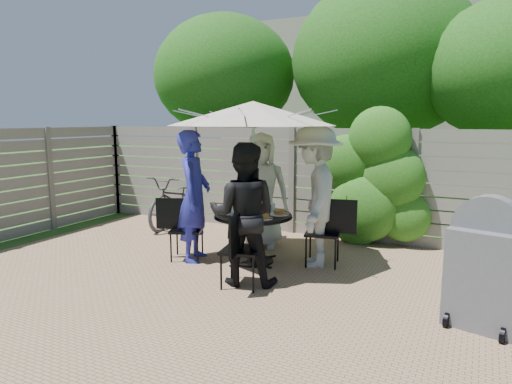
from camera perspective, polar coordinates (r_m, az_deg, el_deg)
The scene contains 24 objects.
backyard_envelope at distance 14.85m, azimuth 15.74°, elevation 11.14°, with size 60.00×60.00×5.00m.
patio_table at distance 6.31m, azimuth -0.34°, elevation -4.64°, with size 1.34×1.34×0.69m.
umbrella at distance 6.13m, azimuth -0.36°, elevation 9.79°, with size 2.90×2.90×2.22m.
chair_back at distance 7.29m, azimuth 0.75°, elevation -4.64°, with size 0.50×0.64×0.84m.
person_back at distance 7.04m, azimuth 0.62°, elevation 0.19°, with size 0.87×0.57×1.79m, color silver.
chair_left at distance 6.57m, azimuth -8.76°, elevation -6.14°, with size 0.68×0.56×0.89m.
person_left at distance 6.39m, azimuth -7.73°, elevation -0.57°, with size 0.67×0.44×1.84m, color #262AA8.
chair_front at distance 5.45m, azimuth -1.83°, elevation -9.10°, with size 0.53×0.70×0.93m.
person_front at distance 5.43m, azimuth -1.60°, elevation -2.84°, with size 0.84×0.65×1.72m, color black.
chair_right at distance 6.30m, azimuth 8.44°, elevation -6.68°, with size 0.71×0.53×0.93m.
person_right at distance 6.15m, azimuth 7.33°, elevation -0.54°, with size 1.24×0.71×1.92m, color #BCBBB7.
plate_back at distance 6.61m, azimuth 0.10°, elevation -1.94°, with size 0.26×0.26×0.06m.
plate_left at distance 6.32m, azimuth -3.58°, elevation -2.46°, with size 0.26×0.26×0.06m.
plate_front at distance 5.91m, azimuth -0.84°, elevation -3.25°, with size 0.26×0.26×0.06m.
plate_right at distance 6.22m, azimuth 2.94°, elevation -2.64°, with size 0.26×0.26×0.06m.
plate_extra at distance 5.94m, azimuth 0.96°, elevation -3.18°, with size 0.24×0.24×0.06m.
glass_back at distance 6.52m, azimuth -0.93°, elevation -1.68°, with size 0.07×0.07×0.14m, color silver.
glass_left at distance 6.19m, azimuth -2.87°, elevation -2.27°, with size 0.07×0.07×0.14m, color silver.
glass_front at distance 5.98m, azimuth 0.29°, elevation -2.65°, with size 0.07×0.07×0.14m, color silver.
glass_right at distance 6.32m, azimuth 2.12°, elevation -2.03°, with size 0.07×0.07×0.14m, color silver.
syrup_jug at distance 6.31m, azimuth -0.82°, elevation -1.96°, with size 0.09×0.09×0.16m, color #59280C.
coffee_cup at distance 6.45m, azimuth 0.81°, elevation -1.88°, with size 0.08×0.08×0.12m, color #C6B293.
bicycle at distance 8.66m, azimuth -9.74°, elevation -1.00°, with size 0.65×1.85×0.97m, color #333338.
bbq_grill at distance 4.87m, azimuth 26.75°, elevation -8.53°, with size 0.73×0.62×1.29m.
Camera 1 is at (2.92, -4.27, 1.98)m, focal length 32.00 mm.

